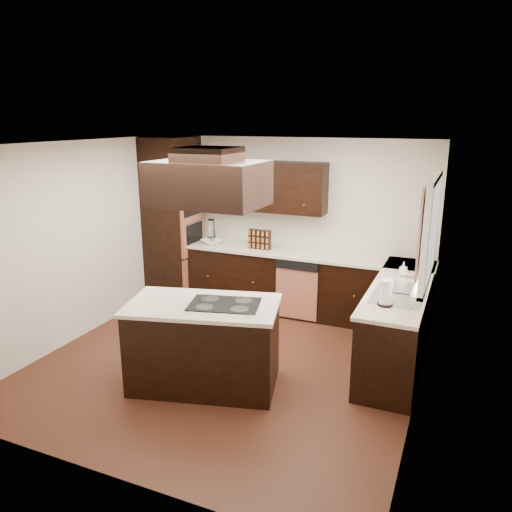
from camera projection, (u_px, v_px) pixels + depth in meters
name	position (u px, v px, depth m)	size (l,w,h in m)	color
floor	(228.00, 363.00, 5.84)	(4.20, 4.20, 0.02)	#5A2C1A
ceiling	(224.00, 143.00, 5.17)	(4.20, 4.20, 0.02)	white
wall_back	(290.00, 224.00, 7.38)	(4.20, 0.02, 2.50)	beige
wall_front	(97.00, 333.00, 3.64)	(4.20, 0.02, 2.50)	beige
wall_left	(77.00, 242.00, 6.31)	(0.02, 4.20, 2.50)	beige
wall_right	(426.00, 284.00, 4.71)	(0.02, 4.20, 2.50)	beige
oven_column	(173.00, 231.00, 7.74)	(0.65, 0.75, 2.12)	black
wall_oven_face	(193.00, 230.00, 7.59)	(0.05, 0.62, 0.78)	#BF6A4E
base_cabinets_back	(284.00, 282.00, 7.30)	(2.93, 0.60, 0.88)	black
base_cabinets_right	(399.00, 323.00, 5.84)	(0.60, 2.40, 0.88)	black
countertop_back	(284.00, 252.00, 7.17)	(2.93, 0.63, 0.04)	beige
countertop_right	(401.00, 286.00, 5.72)	(0.63, 2.40, 0.04)	beige
upper_cabinets	(259.00, 186.00, 7.23)	(2.00, 0.34, 0.72)	black
dishwasher_front	(297.00, 294.00, 6.94)	(0.60, 0.05, 0.72)	#BF6A4E
window_frame	(431.00, 230.00, 5.10)	(0.06, 1.32, 1.12)	white
window_pane	(434.00, 231.00, 5.09)	(0.00, 1.20, 1.00)	white
curtain_left	(421.00, 234.00, 4.74)	(0.02, 0.34, 0.90)	beige
curtain_right	(429.00, 218.00, 5.48)	(0.02, 0.34, 0.90)	beige
sink_rim	(398.00, 294.00, 5.40)	(0.52, 0.84, 0.01)	silver
island	(204.00, 346.00, 5.25)	(1.50, 0.82, 0.88)	black
island_top	(203.00, 305.00, 5.13)	(1.55, 0.87, 0.04)	beige
cooktop	(224.00, 304.00, 5.09)	(0.71, 0.47, 0.01)	black
range_hood	(208.00, 183.00, 4.74)	(1.05, 0.72, 0.42)	black
hood_duct	(208.00, 154.00, 4.67)	(0.55, 0.50, 0.13)	black
blender_base	(212.00, 240.00, 7.55)	(0.15, 0.15, 0.10)	silver
blender_pitcher	(211.00, 229.00, 7.51)	(0.13, 0.13, 0.26)	silver
spice_rack	(260.00, 239.00, 7.24)	(0.34, 0.08, 0.28)	black
mixing_bowl	(211.00, 242.00, 7.53)	(0.29, 0.29, 0.07)	white
soap_bottle	(403.00, 270.00, 5.94)	(0.08, 0.09, 0.19)	white
paper_towel	(386.00, 293.00, 5.04)	(0.13, 0.13, 0.27)	white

